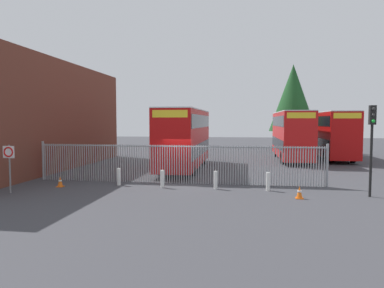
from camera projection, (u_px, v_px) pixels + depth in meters
name	position (u px, v px, depth m)	size (l,w,h in m)	color
ground_plane	(199.00, 166.00, 28.08)	(100.00, 100.00, 0.00)	#3D3D42
depot_building_brick	(11.00, 116.00, 25.75)	(8.48, 20.69, 7.88)	brown
palisade_fence	(177.00, 163.00, 20.15)	(16.67, 0.14, 2.35)	gray
double_decker_bus_near_gate	(185.00, 136.00, 26.16)	(2.54, 10.81, 4.42)	#B70C0C
double_decker_bus_behind_fence_left	(291.00, 134.00, 32.17)	(2.54, 10.81, 4.42)	red
double_decker_bus_behind_fence_right	(330.00, 133.00, 33.42)	(2.54, 10.81, 4.42)	#B70C0C
bollard_near_left	(119.00, 177.00, 19.53)	(0.20, 0.20, 0.95)	silver
bollard_center_front	(162.00, 179.00, 18.77)	(0.20, 0.20, 0.95)	silver
bollard_near_right	(216.00, 180.00, 18.42)	(0.20, 0.20, 0.95)	silver
bollard_far_right	(268.00, 182.00, 17.98)	(0.20, 0.20, 0.95)	silver
traffic_cone_by_gate	(299.00, 192.00, 16.17)	(0.34, 0.34, 0.59)	orange
traffic_cone_mid_forecourt	(60.00, 182.00, 19.05)	(0.34, 0.34, 0.59)	orange
speed_limit_sign_post	(9.00, 157.00, 17.28)	(0.60, 0.14, 2.40)	slate
traffic_light_kerbside	(372.00, 134.00, 16.36)	(0.28, 0.33, 4.30)	black
tree_tall_back	(293.00, 98.00, 41.68)	(5.51, 5.51, 10.25)	#4C3823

